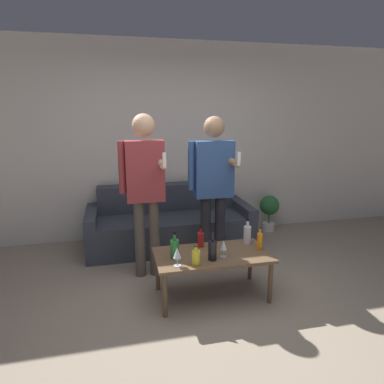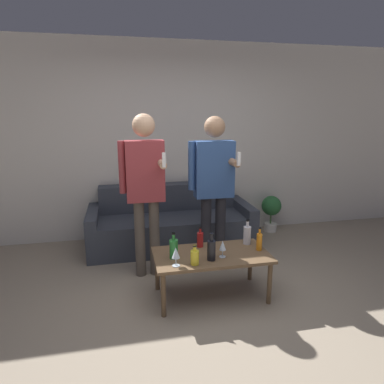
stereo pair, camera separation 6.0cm
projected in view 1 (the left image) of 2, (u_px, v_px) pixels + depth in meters
ground_plane at (212, 324)px, 2.93m from camera, size 16.00×16.00×0.00m
wall_back at (167, 142)px, 4.80m from camera, size 8.00×0.06×2.70m
couch at (170, 224)px, 4.62m from camera, size 2.15×0.87×0.79m
coffee_table at (212, 258)px, 3.29m from camera, size 1.10×0.58×0.45m
bottle_orange at (175, 248)px, 3.15m from camera, size 0.08×0.08×0.25m
bottle_green at (201, 239)px, 3.42m from camera, size 0.06×0.06×0.21m
bottle_dark at (260, 241)px, 3.35m from camera, size 0.06×0.06×0.23m
bottle_yellow at (196, 257)px, 3.03m from camera, size 0.08×0.08×0.18m
bottle_red at (212, 249)px, 3.12m from camera, size 0.08×0.08×0.26m
bottle_clear at (247, 234)px, 3.50m from camera, size 0.08×0.08×0.26m
wine_glass_near at (177, 253)px, 2.99m from camera, size 0.07×0.07×0.17m
wine_glass_far at (224, 246)px, 3.18m from camera, size 0.06×0.06×0.16m
person_standing_left at (145, 182)px, 3.57m from camera, size 0.47×0.44×1.75m
person_standing_right at (213, 180)px, 3.81m from camera, size 0.51×0.44×1.73m
potted_plant at (269, 208)px, 5.13m from camera, size 0.29×0.29×0.54m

